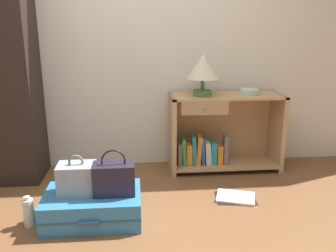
% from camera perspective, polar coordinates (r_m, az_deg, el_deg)
% --- Properties ---
extents(ground_plane, '(9.00, 9.00, 0.00)m').
position_cam_1_polar(ground_plane, '(2.39, -5.87, -18.75)').
color(ground_plane, brown).
extents(back_wall, '(6.40, 0.10, 2.60)m').
position_cam_1_polar(back_wall, '(3.47, -6.27, 14.83)').
color(back_wall, silver).
rests_on(back_wall, ground_plane).
extents(bookshelf, '(1.05, 0.39, 0.73)m').
position_cam_1_polar(bookshelf, '(3.46, 8.24, -1.17)').
color(bookshelf, tan).
rests_on(bookshelf, ground_plane).
extents(table_lamp, '(0.30, 0.30, 0.37)m').
position_cam_1_polar(table_lamp, '(3.25, 5.56, 9.11)').
color(table_lamp, '#4C7542').
rests_on(table_lamp, bookshelf).
extents(bowl, '(0.18, 0.18, 0.05)m').
position_cam_1_polar(bowl, '(3.43, 12.83, 5.34)').
color(bowl, silver).
rests_on(bowl, bookshelf).
extents(suitcase_large, '(0.69, 0.48, 0.21)m').
position_cam_1_polar(suitcase_large, '(2.68, -11.81, -12.36)').
color(suitcase_large, teal).
rests_on(suitcase_large, ground_plane).
extents(train_case, '(0.26, 0.20, 0.28)m').
position_cam_1_polar(train_case, '(2.62, -14.24, -8.06)').
color(train_case, '#8E99A3').
rests_on(train_case, suitcase_large).
extents(handbag, '(0.29, 0.16, 0.33)m').
position_cam_1_polar(handbag, '(2.55, -8.55, -8.17)').
color(handbag, '#231E2D').
rests_on(handbag, suitcase_large).
extents(bottle, '(0.07, 0.07, 0.22)m').
position_cam_1_polar(bottle, '(2.73, -21.27, -12.63)').
color(bottle, white).
rests_on(bottle, ground_plane).
extents(open_book_on_floor, '(0.36, 0.31, 0.02)m').
position_cam_1_polar(open_book_on_floor, '(3.01, 10.67, -11.08)').
color(open_book_on_floor, white).
rests_on(open_book_on_floor, ground_plane).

